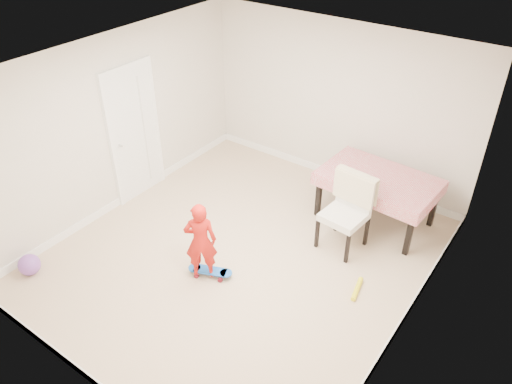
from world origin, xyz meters
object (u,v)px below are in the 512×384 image
Objects in this scene: skateboard at (210,272)px; dining_chair at (344,214)px; child at (201,243)px; balloon at (29,265)px; dining_table at (376,199)px.

dining_chair is at bearing 32.14° from skateboard.
skateboard is 0.51m from child.
dining_chair is 1.95m from child.
skateboard is 2.33m from balloon.
child is at bearing -114.67° from dining_table.
dining_table is at bearing 87.66° from dining_chair.
dining_chair reaches higher than balloon.
skateboard is at bearing -120.21° from dining_chair.
dining_table is at bearing 49.48° from balloon.
dining_table reaches higher than balloon.
balloon is at bearing -127.32° from dining_table.
child is (-1.15, -1.58, 0.01)m from dining_chair.
dining_table is at bearing 40.54° from skateboard.
child reaches higher than dining_table.
dining_chair is 3.86× the size of balloon.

